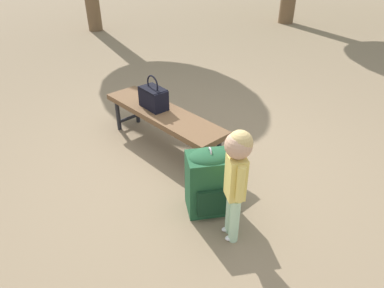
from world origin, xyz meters
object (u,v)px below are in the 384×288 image
at_px(child_standing, 237,171).
at_px(handbag, 153,97).
at_px(backpack_large, 209,180).
at_px(park_bench, 163,116).

bearing_deg(child_standing, handbag, 178.20).
xyz_separation_m(handbag, child_standing, (1.59, -0.05, 0.06)).
bearing_deg(backpack_large, child_standing, -0.73).
height_order(park_bench, child_standing, child_standing).
bearing_deg(handbag, child_standing, -1.80).
bearing_deg(backpack_large, park_bench, 175.39).
distance_m(handbag, backpack_large, 1.26).
distance_m(handbag, child_standing, 1.59).
height_order(handbag, child_standing, child_standing).
distance_m(park_bench, child_standing, 1.48).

